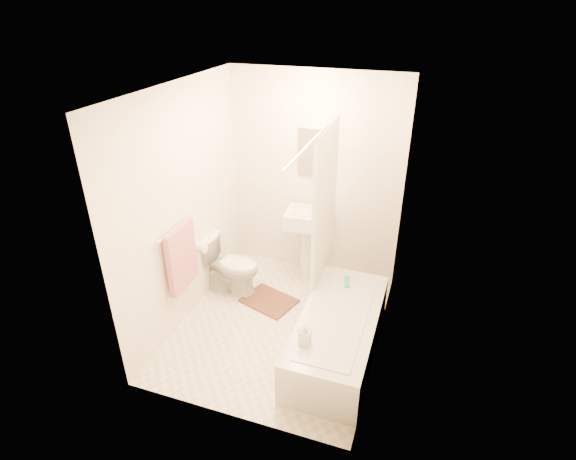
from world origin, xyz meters
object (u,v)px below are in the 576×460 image
(toilet, at_px, (230,265))
(bathtub, at_px, (338,334))
(soap_bottle, at_px, (305,335))
(bath_mat, at_px, (269,301))
(sink, at_px, (308,242))

(toilet, bearing_deg, bathtub, -113.02)
(toilet, height_order, soap_bottle, toilet)
(toilet, bearing_deg, bath_mat, -97.71)
(sink, relative_size, bathtub, 0.62)
(toilet, height_order, bath_mat, toilet)
(toilet, height_order, sink, sink)
(bathtub, relative_size, bath_mat, 2.78)
(sink, height_order, bath_mat, sink)
(bathtub, bearing_deg, soap_bottle, -112.32)
(sink, xyz_separation_m, bathtub, (0.65, -1.15, -0.26))
(bath_mat, xyz_separation_m, soap_bottle, (0.72, -1.00, 0.54))
(soap_bottle, bearing_deg, sink, 105.98)
(sink, distance_m, bath_mat, 0.82)
(soap_bottle, bearing_deg, toilet, 138.65)
(bathtub, bearing_deg, bath_mat, 149.58)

